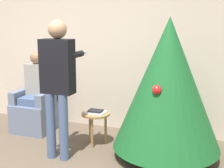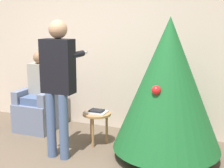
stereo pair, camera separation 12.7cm
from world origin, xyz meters
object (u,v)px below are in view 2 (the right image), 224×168
at_px(person_standing, 58,77).
at_px(side_stool, 97,118).
at_px(person_seated, 38,87).
at_px(armchair, 40,108).
at_px(christmas_tree, 168,84).

distance_m(person_standing, side_stool, 0.92).
bearing_deg(person_seated, armchair, 90.00).
xyz_separation_m(christmas_tree, person_standing, (-1.31, -0.47, 0.09)).
distance_m(armchair, person_standing, 1.38).
relative_size(person_seated, side_stool, 2.72).
xyz_separation_m(person_standing, side_stool, (0.28, 0.55, -0.68)).
relative_size(person_seated, person_standing, 0.72).
bearing_deg(person_standing, christmas_tree, 19.74).
height_order(armchair, side_stool, armchair).
relative_size(christmas_tree, side_stool, 3.87).
relative_size(armchair, person_seated, 0.76).
bearing_deg(armchair, person_standing, -42.56).
relative_size(christmas_tree, person_standing, 1.02).
height_order(christmas_tree, armchair, christmas_tree).
bearing_deg(armchair, person_seated, -90.00).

